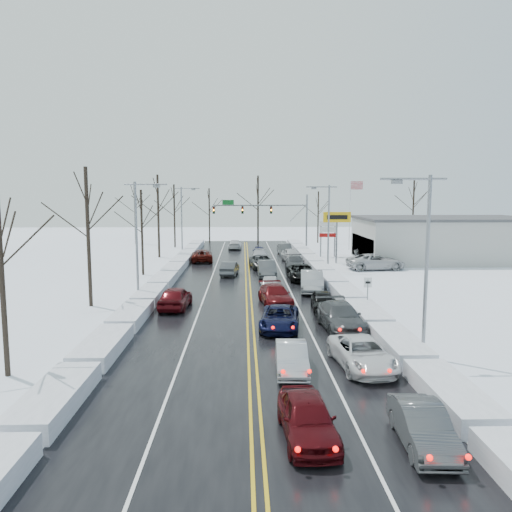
{
  "coord_description": "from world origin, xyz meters",
  "views": [
    {
      "loc": [
        -0.44,
        -41.79,
        8.1
      ],
      "look_at": [
        0.73,
        2.97,
        2.5
      ],
      "focal_mm": 35.0,
      "sensor_mm": 36.0,
      "label": 1
    }
  ],
  "objects_px": {
    "tires_plus_sign": "(337,221)",
    "oncoming_car_0": "(230,275)",
    "traffic_signal_mast": "(271,213)",
    "queued_car_0": "(307,438)",
    "flagpole": "(351,209)",
    "dealership_building": "(444,239)"
  },
  "relations": [
    {
      "from": "traffic_signal_mast",
      "to": "flagpole",
      "type": "xyz_separation_m",
      "value": [
        11.72,
        2.01,
        0.45
      ]
    },
    {
      "from": "traffic_signal_mast",
      "to": "tires_plus_sign",
      "type": "xyz_separation_m",
      "value": [
        7.05,
        -12.0,
        -0.49
      ]
    },
    {
      "from": "queued_car_0",
      "to": "traffic_signal_mast",
      "type": "bearing_deg",
      "value": 85.14
    },
    {
      "from": "dealership_building",
      "to": "flagpole",
      "type": "bearing_deg",
      "value": 126.27
    },
    {
      "from": "flagpole",
      "to": "dealership_building",
      "type": "relative_size",
      "value": 0.49
    },
    {
      "from": "tires_plus_sign",
      "to": "oncoming_car_0",
      "type": "distance_m",
      "value": 15.73
    },
    {
      "from": "traffic_signal_mast",
      "to": "queued_car_0",
      "type": "relative_size",
      "value": 3.13
    },
    {
      "from": "queued_car_0",
      "to": "oncoming_car_0",
      "type": "relative_size",
      "value": 1.02
    },
    {
      "from": "tires_plus_sign",
      "to": "dealership_building",
      "type": "height_order",
      "value": "tires_plus_sign"
    },
    {
      "from": "traffic_signal_mast",
      "to": "oncoming_car_0",
      "type": "xyz_separation_m",
      "value": [
        -5.23,
        -20.46,
        -5.48
      ]
    },
    {
      "from": "traffic_signal_mast",
      "to": "flagpole",
      "type": "distance_m",
      "value": 11.9
    },
    {
      "from": "flagpole",
      "to": "oncoming_car_0",
      "type": "height_order",
      "value": "flagpole"
    },
    {
      "from": "queued_car_0",
      "to": "flagpole",
      "type": "bearing_deg",
      "value": 73.49
    },
    {
      "from": "traffic_signal_mast",
      "to": "flagpole",
      "type": "relative_size",
      "value": 1.33
    },
    {
      "from": "tires_plus_sign",
      "to": "flagpole",
      "type": "xyz_separation_m",
      "value": [
        4.67,
        14.01,
        0.93
      ]
    },
    {
      "from": "oncoming_car_0",
      "to": "queued_car_0",
      "type": "bearing_deg",
      "value": 102.18
    },
    {
      "from": "flagpole",
      "to": "dealership_building",
      "type": "bearing_deg",
      "value": -53.73
    },
    {
      "from": "traffic_signal_mast",
      "to": "tires_plus_sign",
      "type": "distance_m",
      "value": 13.92
    },
    {
      "from": "tires_plus_sign",
      "to": "queued_car_0",
      "type": "bearing_deg",
      "value": -101.84
    },
    {
      "from": "tires_plus_sign",
      "to": "flagpole",
      "type": "distance_m",
      "value": 14.79
    },
    {
      "from": "flagpole",
      "to": "oncoming_car_0",
      "type": "distance_m",
      "value": 28.76
    },
    {
      "from": "dealership_building",
      "to": "tires_plus_sign",
      "type": "bearing_deg",
      "value": -171.53
    }
  ]
}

